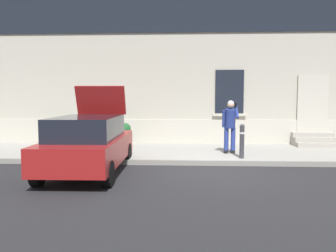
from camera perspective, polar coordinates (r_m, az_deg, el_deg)
The scene contains 10 objects.
ground_plane at distance 9.30m, azimuth 7.48°, elevation -7.65°, with size 80.00×80.00×0.00m, color #232326.
sidewalk at distance 12.03m, azimuth 6.42°, elevation -4.40°, with size 24.00×3.60×0.15m, color #99968E.
curb_edge at distance 10.20m, azimuth 7.06°, elevation -6.09°, with size 24.00×0.12×0.15m, color gray.
building_facade at distance 14.46m, azimuth 5.98°, elevation 11.69°, with size 24.00×1.52×7.50m.
entrance_stoop at distance 14.26m, azimuth 23.08°, elevation -2.24°, with size 1.59×0.96×0.48m.
hatchback_car_red at distance 9.26m, azimuth -13.04°, elevation -2.77°, with size 1.84×4.09×2.34m.
bollard_near_person at distance 10.62m, azimuth 12.15°, elevation -2.25°, with size 0.15×0.15×1.04m.
person_on_phone at distance 11.38m, azimuth 10.25°, elevation 0.46°, with size 0.51×0.51×1.74m.
planter_olive at distance 14.13m, azimuth -18.07°, elevation -1.06°, with size 0.44×0.44×0.86m.
planter_charcoal at distance 13.21m, azimuth -7.09°, elevation -1.25°, with size 0.44×0.44×0.86m.
Camera 1 is at (-0.75, -9.05, 2.02)m, focal length 36.79 mm.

